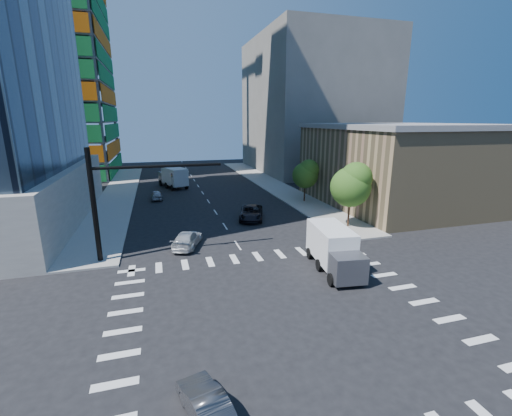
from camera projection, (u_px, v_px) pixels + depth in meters
name	position (u px, v px, depth m)	size (l,w,h in m)	color
ground	(285.00, 316.00, 20.05)	(160.00, 160.00, 0.00)	black
road_markings	(285.00, 315.00, 20.05)	(20.00, 20.00, 0.01)	silver
sidewalk_ne	(270.00, 184.00, 60.58)	(5.00, 60.00, 0.15)	gray
sidewalk_nw	(120.00, 192.00, 53.83)	(5.00, 60.00, 0.15)	gray
construction_building	(33.00, 45.00, 64.02)	(25.16, 34.50, 70.60)	gray
commercial_building	(401.00, 164.00, 45.91)	(20.50, 22.50, 10.60)	#A0875C
bg_building_ne	(312.00, 106.00, 74.94)	(24.00, 30.00, 28.00)	slate
signal_mast_nw	(114.00, 194.00, 26.66)	(10.20, 0.40, 9.00)	black
tree_south	(352.00, 184.00, 35.20)	(4.16, 4.16, 6.82)	#382316
tree_north	(306.00, 174.00, 46.61)	(3.54, 3.52, 5.78)	#382316
car_nb_far	(251.00, 213.00, 39.26)	(2.55, 5.52, 1.53)	black
car_sb_near	(187.00, 239.00, 30.81)	(1.94, 4.77, 1.38)	silver
car_sb_mid	(157.00, 195.00, 48.91)	(1.55, 3.86, 1.32)	#95969C
car_sb_cross	(207.00, 406.00, 12.98)	(1.30, 3.72, 1.23)	#49494E
box_truck_near	(335.00, 253.00, 25.67)	(3.31, 6.32, 3.17)	black
box_truck_far	(172.00, 178.00, 57.65)	(4.76, 7.04, 3.40)	black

